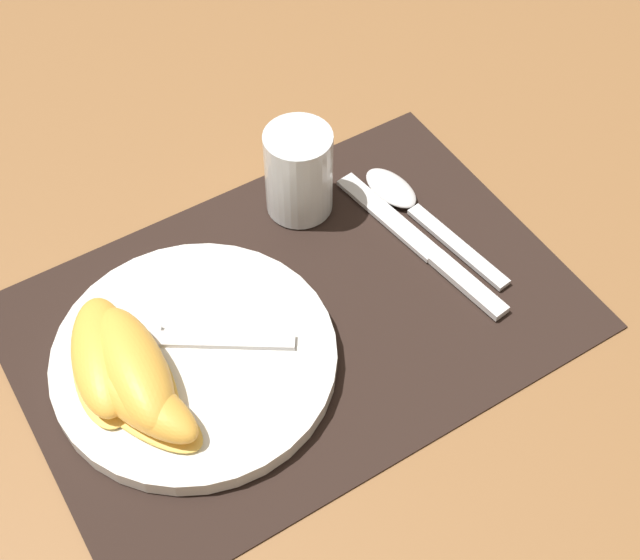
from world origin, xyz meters
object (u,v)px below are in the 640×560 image
juice_glass (299,176)px  citrus_wedge_2 (138,399)px  plate (193,356)px  spoon (408,203)px  fork (169,339)px  citrus_wedge_1 (134,368)px  citrus_wedge_0 (103,357)px  knife (423,246)px

juice_glass → citrus_wedge_2: juice_glass is taller
plate → spoon: plate is taller
fork → citrus_wedge_1: size_ratio=1.21×
citrus_wedge_0 → citrus_wedge_2: 0.05m
knife → spoon: bearing=69.6°
citrus_wedge_1 → citrus_wedge_0: bearing=123.3°
spoon → knife: bearing=-110.4°
fork → spoon: bearing=6.5°
knife → juice_glass: bearing=122.9°
fork → citrus_wedge_0: (-0.05, 0.00, 0.01)m
juice_glass → citrus_wedge_2: bearing=-149.5°
fork → plate: bearing=-57.3°
plate → fork: bearing=122.7°
plate → citrus_wedge_1: 0.06m
juice_glass → citrus_wedge_2: 0.26m
fork → citrus_wedge_2: size_ratio=1.23×
fork → citrus_wedge_2: citrus_wedge_2 is taller
fork → citrus_wedge_2: (-0.05, -0.05, 0.01)m
plate → citrus_wedge_2: bearing=-154.9°
plate → spoon: 0.26m
juice_glass → spoon: bearing=-32.9°
citrus_wedge_1 → knife: bearing=0.2°
juice_glass → knife: juice_glass is taller
knife → citrus_wedge_1: bearing=-179.8°
plate → citrus_wedge_1: size_ratio=1.77×
plate → fork: fork is taller
juice_glass → citrus_wedge_0: juice_glass is taller
citrus_wedge_0 → citrus_wedge_1: size_ratio=0.98×
citrus_wedge_1 → citrus_wedge_2: citrus_wedge_1 is taller
fork → citrus_wedge_0: size_ratio=1.24×
citrus_wedge_1 → citrus_wedge_2: size_ratio=1.01×
spoon → citrus_wedge_2: 0.32m
citrus_wedge_1 → plate: bearing=2.2°
citrus_wedge_1 → spoon: bearing=9.4°
knife → spoon: spoon is taller
plate → knife: bearing=-0.3°
fork → citrus_wedge_1: bearing=-152.0°
juice_glass → citrus_wedge_1: 0.24m
juice_glass → knife: (0.07, -0.11, -0.04)m
fork → citrus_wedge_1: citrus_wedge_1 is taller
knife → citrus_wedge_0: size_ratio=1.63×
citrus_wedge_1 → juice_glass: bearing=26.3°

